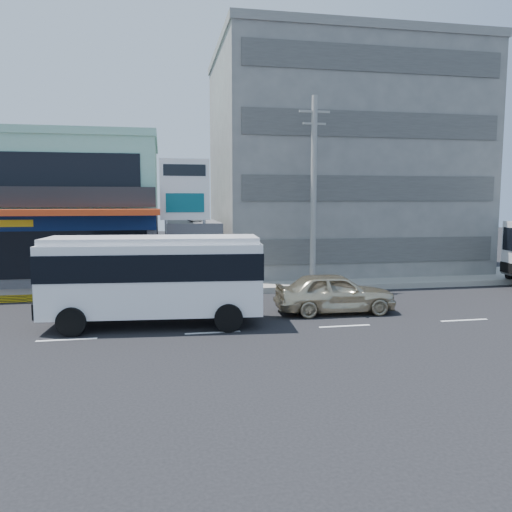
{
  "coord_description": "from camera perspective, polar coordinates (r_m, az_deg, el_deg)",
  "views": [
    {
      "loc": [
        -1.71,
        -17.49,
        4.75
      ],
      "look_at": [
        2.48,
        4.76,
        2.2
      ],
      "focal_mm": 35.0,
      "sensor_mm": 36.0,
      "label": 1
    }
  ],
  "objects": [
    {
      "name": "gap_structure",
      "position": [
        29.69,
        -7.31,
        0.58
      ],
      "size": [
        3.0,
        6.0,
        3.5
      ],
      "primitive_type": "cube",
      "color": "#45454A",
      "rests_on": "ground"
    },
    {
      "name": "minibus",
      "position": [
        19.19,
        -11.6,
        -1.9
      ],
      "size": [
        8.26,
        3.37,
        3.38
      ],
      "color": "white",
      "rests_on": "ground"
    },
    {
      "name": "concrete_building",
      "position": [
        34.61,
        9.27,
        10.07
      ],
      "size": [
        16.0,
        12.0,
        14.0
      ],
      "primitive_type": "cube",
      "color": "gray",
      "rests_on": "ground"
    },
    {
      "name": "sidewalk",
      "position": [
        28.19,
        3.25,
        -2.97
      ],
      "size": [
        70.0,
        5.0,
        0.3
      ],
      "primitive_type": "cube",
      "color": "gray",
      "rests_on": "ground"
    },
    {
      "name": "billboard",
      "position": [
        26.72,
        -8.13,
        6.74
      ],
      "size": [
        2.6,
        0.18,
        6.9
      ],
      "color": "gray",
      "rests_on": "ground"
    },
    {
      "name": "ground",
      "position": [
        18.21,
        -4.96,
        -8.72
      ],
      "size": [
        120.0,
        120.0,
        0.0
      ],
      "primitive_type": "plane",
      "color": "black",
      "rests_on": "ground"
    },
    {
      "name": "shop_building",
      "position": [
        32.07,
        -22.05,
        4.61
      ],
      "size": [
        12.4,
        11.7,
        8.0
      ],
      "color": "#45454A",
      "rests_on": "ground"
    },
    {
      "name": "satellite_dish",
      "position": [
        28.57,
        -7.25,
        4.02
      ],
      "size": [
        1.5,
        1.5,
        0.15
      ],
      "primitive_type": "cylinder",
      "color": "slate",
      "rests_on": "gap_structure"
    },
    {
      "name": "sedan",
      "position": [
        21.36,
        8.98,
        -4.15
      ],
      "size": [
        5.11,
        2.21,
        1.72
      ],
      "primitive_type": "imported",
      "rotation": [
        0.0,
        0.0,
        1.53
      ],
      "color": "beige",
      "rests_on": "ground"
    },
    {
      "name": "utility_pole_near",
      "position": [
        26.06,
        6.6,
        7.26
      ],
      "size": [
        1.6,
        0.3,
        10.0
      ],
      "color": "#999993",
      "rests_on": "ground"
    },
    {
      "name": "motorcycle_rider",
      "position": [
        23.26,
        -21.76,
        -3.85
      ],
      "size": [
        1.96,
        1.37,
        2.38
      ],
      "color": "#61130D",
      "rests_on": "ground"
    }
  ]
}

